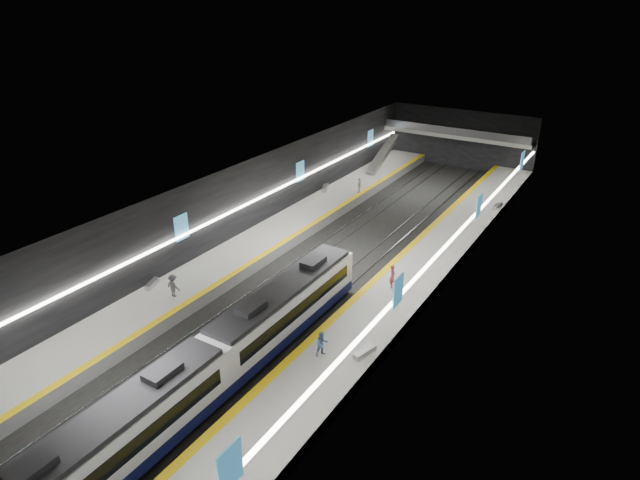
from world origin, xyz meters
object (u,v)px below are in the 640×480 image
Objects in this scene: bench_left_far at (325,188)px; passenger_left_a at (359,185)px; escalator at (383,154)px; passenger_right_a at (392,276)px; bench_right_near at (365,352)px; bench_left_near at (152,284)px; passenger_left_b at (173,286)px; bench_right_far at (498,206)px; passenger_right_b at (322,344)px; train at (213,363)px.

bench_left_far is 4.14m from passenger_left_a.
escalator is 11.69m from bench_left_far.
bench_left_far is 23.48m from passenger_right_a.
bench_left_near is at bearing -162.45° from bench_right_near.
escalator is 38.26m from bench_left_near.
bench_right_near is 1.00× the size of passenger_left_a.
escalator is at bearing -88.32° from passenger_left_b.
passenger_left_b is (-1.17, -28.32, 0.04)m from passenger_left_a.
passenger_left_b reaches higher than bench_left_far.
bench_left_near is 37.10m from bench_right_far.
passenger_left_a is 28.34m from passenger_left_b.
passenger_left_a is at bearing 62.61° from bench_left_near.
escalator is at bearing 128.62° from bench_right_near.
passenger_left_b reaches higher than passenger_right_b.
bench_left_far is at bearing -99.95° from escalator.
passenger_right_b is (-0.13, -10.49, -0.11)m from passenger_right_a.
train reaches higher than passenger_left_a.
bench_left_near is 0.85× the size of passenger_left_b.
bench_left_near is at bearing -23.35° from passenger_left_a.
passenger_left_a reaches higher than bench_left_near.
escalator reaches higher than train.
passenger_left_b is at bearing -106.39° from bench_left_far.
escalator is (-10.00, 44.09, 0.70)m from train.
passenger_right_a is (-2.54, -21.83, 0.76)m from bench_right_far.
passenger_left_a is (1.87, -10.06, -1.00)m from escalator.
passenger_right_a is 17.17m from passenger_left_b.
passenger_right_b is at bearing 51.67° from train.
escalator is at bearing 165.73° from bench_right_far.
bench_right_near is at bearing -174.94° from passenger_left_b.
passenger_left_a is at bearing -159.97° from bench_right_far.
passenger_right_a is at bearing 31.85° from passenger_right_b.
bench_left_near is 0.82× the size of passenger_right_a.
passenger_right_b is at bearing -88.65° from bench_right_far.
passenger_right_b is at bearing -21.13° from bench_left_near.
passenger_left_b reaches higher than bench_right_far.
train is at bearing -77.22° from escalator.
escalator reaches higher than passenger_right_b.
passenger_left_b is at bearing -24.13° from bench_left_near.
passenger_right_a is at bearing 74.38° from train.
bench_right_far is at bearing -29.69° from passenger_right_a.
escalator is 18.21m from bench_right_far.
bench_right_near is 0.92× the size of passenger_right_a.
escalator reaches higher than bench_left_far.
bench_left_near is at bearing 120.99° from passenger_right_b.
bench_right_far is at bearing -116.30° from passenger_left_b.
bench_left_near is 2.80m from passenger_left_b.
train is 3.76× the size of escalator.
bench_right_near is 9.32m from passenger_right_a.
bench_right_near is at bearing -16.43° from bench_left_near.
passenger_left_a is (-15.13, -3.76, 0.68)m from bench_right_far.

